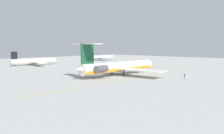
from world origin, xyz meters
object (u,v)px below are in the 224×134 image
Objects in this scene: airliner_mid_left at (36,61)px; safety_cone_nose at (46,74)px; ground_crew_near_tail at (184,75)px; airliner_mid_right at (100,57)px; main_jetliner at (118,67)px; ground_crew_near_nose at (114,65)px.

safety_cone_nose is (-18.97, -43.21, -2.05)m from airliner_mid_left.
ground_crew_near_tail is 50.00m from safety_cone_nose.
airliner_mid_left is 14.57× the size of ground_crew_near_tail.
safety_cone_nose is at bearing -104.98° from airliner_mid_left.
airliner_mid_right reaches higher than ground_crew_near_tail.
safety_cone_nose is at bearing 132.91° from main_jetliner.
airliner_mid_left is 15.19× the size of ground_crew_near_nose.
main_jetliner reaches higher than airliner_mid_right.
ground_crew_near_nose is 38.99m from safety_cone_nose.
main_jetliner is at bearing -48.69° from safety_cone_nose.
ground_crew_near_nose reaches higher than safety_cone_nose.
main_jetliner reaches higher than ground_crew_near_nose.
airliner_mid_right is at bearing 33.14° from safety_cone_nose.
ground_crew_near_tail is at bearing -66.91° from main_jetliner.
airliner_mid_left is (1.12, 63.51, -0.89)m from main_jetliner.
main_jetliner reaches higher than ground_crew_near_tail.
airliner_mid_left is 85.92m from ground_crew_near_tail.
airliner_mid_right is (56.92, 6.34, -0.11)m from airliner_mid_left.
main_jetliner is 63.53m from airliner_mid_left.
ground_crew_near_tail is at bearing -76.23° from airliner_mid_left.
airliner_mid_right is at bearing -55.92° from ground_crew_near_tail.
ground_crew_near_nose is (-36.92, -48.48, -1.12)m from airliner_mid_right.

